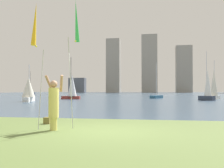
# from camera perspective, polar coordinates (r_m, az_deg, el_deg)

# --- Properties ---
(ground) EXTENTS (120.00, 138.00, 0.12)m
(ground) POSITION_cam_1_polar(r_m,az_deg,el_deg) (59.06, 7.62, -2.56)
(ground) COLOR #5B7038
(person) EXTENTS (0.66, 0.49, 1.81)m
(person) POSITION_cam_1_polar(r_m,az_deg,el_deg) (8.59, -12.80, -4.12)
(person) COLOR #D8CC66
(person) RESTS_ON ground
(kite_flag_left) EXTENTS (0.16, 0.86, 4.14)m
(kite_flag_left) POSITION_cam_1_polar(r_m,az_deg,el_deg) (8.75, -16.69, 12.15)
(kite_flag_left) COLOR #B2B2B7
(kite_flag_left) RESTS_ON ground
(kite_flag_right) EXTENTS (0.16, 1.11, 4.47)m
(kite_flag_right) POSITION_cam_1_polar(r_m,az_deg,el_deg) (9.42, -7.94, 13.08)
(kite_flag_right) COLOR #B2B2B7
(kite_flag_right) RESTS_ON ground
(bag) EXTENTS (0.24, 0.21, 0.25)m
(bag) POSITION_cam_1_polar(r_m,az_deg,el_deg) (10.34, -14.18, -7.85)
(bag) COLOR olive
(bag) RESTS_ON ground
(sailboat_0) EXTENTS (2.04, 2.69, 5.41)m
(sailboat_0) POSITION_cam_1_polar(r_m,az_deg,el_deg) (39.40, 9.83, -2.72)
(sailboat_0) COLOR #2D6084
(sailboat_0) RESTS_ON ground
(sailboat_1) EXTENTS (2.01, 1.80, 6.02)m
(sailboat_1) POSITION_cam_1_polar(r_m,az_deg,el_deg) (33.37, 20.42, -0.63)
(sailboat_1) COLOR #333D51
(sailboat_1) RESTS_ON ground
(sailboat_2) EXTENTS (2.56, 1.29, 5.84)m
(sailboat_2) POSITION_cam_1_polar(r_m,az_deg,el_deg) (36.12, -8.87, -0.61)
(sailboat_2) COLOR maroon
(sailboat_2) RESTS_ON ground
(sailboat_3) EXTENTS (2.11, 0.96, 5.30)m
(sailboat_3) POSITION_cam_1_polar(r_m,az_deg,el_deg) (59.04, -17.71, -2.07)
(sailboat_3) COLOR #333D51
(sailboat_3) RESTS_ON ground
(sailboat_5) EXTENTS (1.67, 2.89, 4.07)m
(sailboat_5) POSITION_cam_1_polar(r_m,az_deg,el_deg) (29.63, -18.03, -1.12)
(sailboat_5) COLOR white
(sailboat_5) RESTS_ON ground
(sailboat_8) EXTENTS (1.83, 2.21, 5.36)m
(sailboat_8) POSITION_cam_1_polar(r_m,az_deg,el_deg) (37.98, 21.71, -0.29)
(sailboat_8) COLOR white
(sailboat_8) RESTS_ON ground
(skyline_tower_0) EXTENTS (7.25, 3.58, 6.44)m
(skyline_tower_0) POSITION_cam_1_polar(r_m,az_deg,el_deg) (114.88, -7.70, -0.27)
(skyline_tower_0) COLOR #565B66
(skyline_tower_0) RESTS_ON ground
(skyline_tower_1) EXTENTS (5.87, 6.20, 23.31)m
(skyline_tower_1) POSITION_cam_1_polar(r_m,az_deg,el_deg) (113.04, 0.37, 4.02)
(skyline_tower_1) COLOR gray
(skyline_tower_1) RESTS_ON ground
(skyline_tower_2) EXTENTS (6.68, 7.24, 24.93)m
(skyline_tower_2) POSITION_cam_1_polar(r_m,az_deg,el_deg) (113.72, 8.33, 4.41)
(skyline_tower_2) COLOR gray
(skyline_tower_2) RESTS_ON ground
(skyline_tower_3) EXTENTS (6.68, 4.81, 20.03)m
(skyline_tower_3) POSITION_cam_1_polar(r_m,az_deg,el_deg) (114.40, 15.65, 3.17)
(skyline_tower_3) COLOR gray
(skyline_tower_3) RESTS_ON ground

